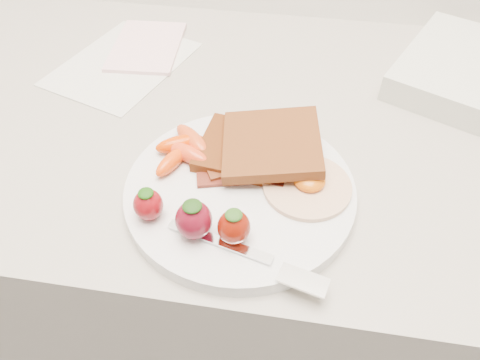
# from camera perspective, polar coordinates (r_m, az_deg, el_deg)

# --- Properties ---
(counter) EXTENTS (2.00, 0.60, 0.90)m
(counter) POSITION_cam_1_polar(r_m,az_deg,el_deg) (1.01, 1.74, -12.47)
(counter) COLOR gray
(counter) RESTS_ON ground
(plate) EXTENTS (0.27, 0.27, 0.02)m
(plate) POSITION_cam_1_polar(r_m,az_deg,el_deg) (0.55, -0.00, -1.35)
(plate) COLOR silver
(plate) RESTS_ON counter
(toast_lower) EXTENTS (0.11, 0.11, 0.01)m
(toast_lower) POSITION_cam_1_polar(r_m,az_deg,el_deg) (0.58, 0.07, 3.90)
(toast_lower) COLOR #481F0E
(toast_lower) RESTS_ON plate
(toast_upper) EXTENTS (0.13, 0.13, 0.03)m
(toast_upper) POSITION_cam_1_polar(r_m,az_deg,el_deg) (0.57, 3.89, 4.45)
(toast_upper) COLOR #41220E
(toast_upper) RESTS_ON toast_lower
(fried_egg) EXTENTS (0.11, 0.11, 0.02)m
(fried_egg) POSITION_cam_1_polar(r_m,az_deg,el_deg) (0.55, 8.27, -0.54)
(fried_egg) COLOR silver
(fried_egg) RESTS_ON plate
(bacon_strips) EXTENTS (0.11, 0.07, 0.01)m
(bacon_strips) POSITION_cam_1_polar(r_m,az_deg,el_deg) (0.55, 0.28, 1.01)
(bacon_strips) COLOR #3A130B
(bacon_strips) RESTS_ON plate
(baby_carrots) EXTENTS (0.08, 0.10, 0.02)m
(baby_carrots) POSITION_cam_1_polar(r_m,az_deg,el_deg) (0.58, -6.89, 3.86)
(baby_carrots) COLOR #D33900
(baby_carrots) RESTS_ON plate
(strawberries) EXTENTS (0.13, 0.05, 0.05)m
(strawberries) POSITION_cam_1_polar(r_m,az_deg,el_deg) (0.49, -5.63, -4.58)
(strawberries) COLOR maroon
(strawberries) RESTS_ON plate
(fork) EXTENTS (0.17, 0.07, 0.00)m
(fork) POSITION_cam_1_polar(r_m,az_deg,el_deg) (0.48, 2.00, -9.52)
(fork) COLOR white
(fork) RESTS_ON plate
(paper_sheet) EXTENTS (0.23, 0.26, 0.00)m
(paper_sheet) POSITION_cam_1_polar(r_m,az_deg,el_deg) (0.80, -14.10, 13.59)
(paper_sheet) COLOR silver
(paper_sheet) RESTS_ON counter
(notepad) EXTENTS (0.12, 0.16, 0.01)m
(notepad) POSITION_cam_1_polar(r_m,az_deg,el_deg) (0.83, -11.29, 15.71)
(notepad) COLOR #F4C3C8
(notepad) RESTS_ON paper_sheet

